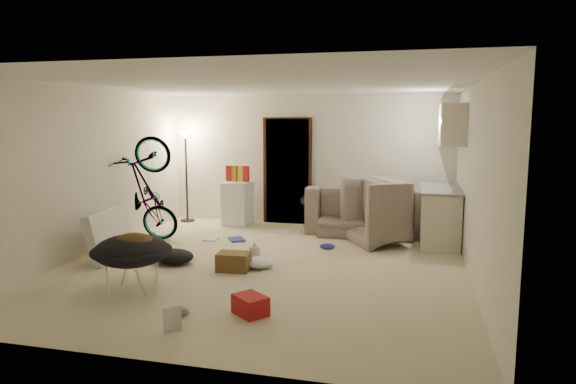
% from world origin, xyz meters
% --- Properties ---
extents(floor, '(5.50, 6.00, 0.02)m').
position_xyz_m(floor, '(0.00, 0.00, -0.01)').
color(floor, beige).
rests_on(floor, ground).
extents(ceiling, '(5.50, 6.00, 0.02)m').
position_xyz_m(ceiling, '(0.00, 0.00, 2.51)').
color(ceiling, white).
rests_on(ceiling, wall_back).
extents(wall_back, '(5.50, 0.02, 2.50)m').
position_xyz_m(wall_back, '(0.00, 3.01, 1.25)').
color(wall_back, silver).
rests_on(wall_back, floor).
extents(wall_front, '(5.50, 0.02, 2.50)m').
position_xyz_m(wall_front, '(0.00, -3.01, 1.25)').
color(wall_front, silver).
rests_on(wall_front, floor).
extents(wall_left, '(0.02, 6.00, 2.50)m').
position_xyz_m(wall_left, '(-2.76, 0.00, 1.25)').
color(wall_left, silver).
rests_on(wall_left, floor).
extents(wall_right, '(0.02, 6.00, 2.50)m').
position_xyz_m(wall_right, '(2.76, 0.00, 1.25)').
color(wall_right, silver).
rests_on(wall_right, floor).
extents(doorway, '(0.85, 0.10, 2.04)m').
position_xyz_m(doorway, '(-0.40, 2.97, 1.02)').
color(doorway, black).
rests_on(doorway, floor).
extents(door_trim, '(0.97, 0.04, 2.10)m').
position_xyz_m(door_trim, '(-0.40, 2.94, 1.02)').
color(door_trim, black).
rests_on(door_trim, floor).
extents(floor_lamp, '(0.28, 0.28, 1.81)m').
position_xyz_m(floor_lamp, '(-2.40, 2.65, 1.31)').
color(floor_lamp, black).
rests_on(floor_lamp, floor).
extents(kitchen_counter, '(0.60, 1.50, 0.88)m').
position_xyz_m(kitchen_counter, '(2.43, 2.00, 0.44)').
color(kitchen_counter, beige).
rests_on(kitchen_counter, floor).
extents(counter_top, '(0.64, 1.54, 0.04)m').
position_xyz_m(counter_top, '(2.43, 2.00, 0.90)').
color(counter_top, gray).
rests_on(counter_top, kitchen_counter).
extents(kitchen_uppers, '(0.38, 1.40, 0.65)m').
position_xyz_m(kitchen_uppers, '(2.56, 2.00, 1.95)').
color(kitchen_uppers, beige).
rests_on(kitchen_uppers, wall_right).
extents(sofa, '(2.15, 0.87, 0.62)m').
position_xyz_m(sofa, '(1.21, 2.45, 0.31)').
color(sofa, '#3A423A').
rests_on(sofa, floor).
extents(armchair, '(1.50, 1.56, 0.78)m').
position_xyz_m(armchair, '(1.74, 1.94, 0.39)').
color(armchair, '#3A423A').
rests_on(armchair, floor).
extents(bicycle, '(1.87, 0.97, 1.04)m').
position_xyz_m(bicycle, '(-2.30, 0.93, 0.47)').
color(bicycle, black).
rests_on(bicycle, floor).
extents(book_asset, '(0.30, 0.30, 0.02)m').
position_xyz_m(book_asset, '(-0.26, -2.46, 0.01)').
color(book_asset, '#AB191A').
rests_on(book_asset, floor).
extents(mini_fridge, '(0.52, 0.52, 0.83)m').
position_xyz_m(mini_fridge, '(-1.30, 2.55, 0.42)').
color(mini_fridge, white).
rests_on(mini_fridge, floor).
extents(snack_box_0, '(0.10, 0.07, 0.30)m').
position_xyz_m(snack_box_0, '(-1.47, 2.55, 1.00)').
color(snack_box_0, '#AB191A').
rests_on(snack_box_0, mini_fridge).
extents(snack_box_1, '(0.11, 0.08, 0.30)m').
position_xyz_m(snack_box_1, '(-1.35, 2.55, 1.00)').
color(snack_box_1, '#B67416').
rests_on(snack_box_1, mini_fridge).
extents(snack_box_2, '(0.11, 0.08, 0.30)m').
position_xyz_m(snack_box_2, '(-1.23, 2.55, 1.00)').
color(snack_box_2, gold).
rests_on(snack_box_2, mini_fridge).
extents(snack_box_3, '(0.11, 0.08, 0.30)m').
position_xyz_m(snack_box_3, '(-1.11, 2.55, 1.00)').
color(snack_box_3, '#AB191A').
rests_on(snack_box_3, mini_fridge).
extents(saucer_chair, '(0.95, 0.95, 0.67)m').
position_xyz_m(saucer_chair, '(-1.22, -1.40, 0.40)').
color(saucer_chair, silver).
rests_on(saucer_chair, floor).
extents(hoodie, '(0.53, 0.46, 0.22)m').
position_xyz_m(hoodie, '(-1.17, -1.43, 0.60)').
color(hoodie, '#4B3419').
rests_on(hoodie, saucer_chair).
extents(sofa_drape, '(0.56, 0.46, 0.28)m').
position_xyz_m(sofa_drape, '(0.26, 2.45, 0.54)').
color(sofa_drape, black).
rests_on(sofa_drape, sofa).
extents(tv_box, '(0.40, 1.12, 0.73)m').
position_xyz_m(tv_box, '(-2.30, -0.20, 0.36)').
color(tv_box, silver).
rests_on(tv_box, floor).
extents(drink_case_a, '(0.45, 0.33, 0.25)m').
position_xyz_m(drink_case_a, '(-0.33, -0.34, 0.12)').
color(drink_case_a, brown).
rests_on(drink_case_a, floor).
extents(drink_case_b, '(0.44, 0.42, 0.21)m').
position_xyz_m(drink_case_b, '(0.39, -1.79, 0.10)').
color(drink_case_b, '#AB191A').
rests_on(drink_case_b, floor).
extents(juicer, '(0.17, 0.17, 0.24)m').
position_xyz_m(juicer, '(-0.24, 0.33, 0.10)').
color(juicer, beige).
rests_on(juicer, floor).
extents(newspaper, '(0.69, 0.66, 0.01)m').
position_xyz_m(newspaper, '(-0.32, 2.11, 0.00)').
color(newspaper, beige).
rests_on(newspaper, floor).
extents(book_blue, '(0.38, 0.41, 0.03)m').
position_xyz_m(book_blue, '(-0.88, 1.32, 0.02)').
color(book_blue, '#2A3697').
rests_on(book_blue, floor).
extents(book_white, '(0.22, 0.28, 0.03)m').
position_xyz_m(book_white, '(-1.32, 1.24, 0.01)').
color(book_white, silver).
rests_on(book_white, floor).
extents(shoe_0, '(0.26, 0.13, 0.09)m').
position_xyz_m(shoe_0, '(0.71, 1.11, 0.05)').
color(shoe_0, '#2A3697').
rests_on(shoe_0, floor).
extents(shoe_1, '(0.26, 0.18, 0.09)m').
position_xyz_m(shoe_1, '(0.09, 2.55, 0.04)').
color(shoe_1, slate).
rests_on(shoe_1, floor).
extents(shoe_3, '(0.28, 0.16, 0.10)m').
position_xyz_m(shoe_3, '(-0.33, -2.00, 0.05)').
color(shoe_3, slate).
rests_on(shoe_3, floor).
extents(clothes_lump_a, '(0.69, 0.63, 0.19)m').
position_xyz_m(clothes_lump_a, '(-1.28, -0.20, 0.10)').
color(clothes_lump_a, black).
rests_on(clothes_lump_a, floor).
extents(clothes_lump_c, '(0.57, 0.58, 0.14)m').
position_xyz_m(clothes_lump_c, '(-0.04, -0.12, 0.07)').
color(clothes_lump_c, silver).
rests_on(clothes_lump_c, floor).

